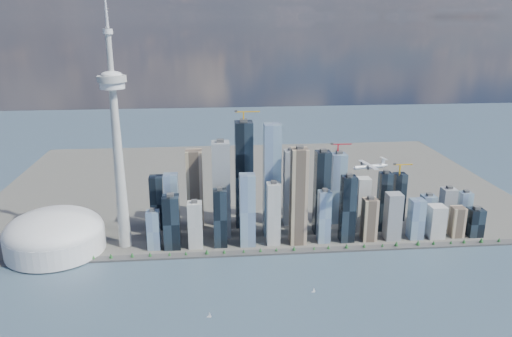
{
  "coord_description": "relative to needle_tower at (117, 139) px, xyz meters",
  "views": [
    {
      "loc": [
        -113.09,
        -680.52,
        469.04
      ],
      "look_at": [
        -25.12,
        260.0,
        181.43
      ],
      "focal_mm": 35.0,
      "sensor_mm": 36.0,
      "label": 1
    }
  ],
  "objects": [
    {
      "name": "shoreline_trees",
      "position": [
        300.0,
        -60.0,
        -227.06
      ],
      "size": [
        960.53,
        7.2,
        8.8
      ],
      "color": "#3F2D1E",
      "rests_on": "seawall"
    },
    {
      "name": "dome_stadium",
      "position": [
        -140.0,
        -10.0,
        -196.4
      ],
      "size": [
        200.0,
        200.0,
        86.0
      ],
      "color": "silver",
      "rests_on": "land"
    },
    {
      "name": "sailboat_east",
      "position": [
        362.08,
        -219.5,
        -232.76
      ],
      "size": [
        6.91,
        2.17,
        9.59
      ],
      "rotation": [
        0.0,
        0.0,
        -0.06
      ],
      "color": "silver",
      "rests_on": "ground"
    },
    {
      "name": "needle_tower",
      "position": [
        0.0,
        0.0,
        0.0
      ],
      "size": [
        56.0,
        56.0,
        550.5
      ],
      "color": "#B0B0AB",
      "rests_on": "land"
    },
    {
      "name": "land",
      "position": [
        300.0,
        390.0,
        -234.34
      ],
      "size": [
        1400.0,
        900.0,
        3.0
      ],
      "primitive_type": "cube",
      "color": "#4C4C47",
      "rests_on": "ground"
    },
    {
      "name": "seawall",
      "position": [
        300.0,
        -60.0,
        -233.84
      ],
      "size": [
        1100.0,
        22.0,
        4.0
      ],
      "primitive_type": "cube",
      "color": "#383838",
      "rests_on": "ground"
    },
    {
      "name": "sailboat_west",
      "position": [
        177.13,
        -279.66,
        -232.39
      ],
      "size": [
        7.77,
        3.53,
        10.76
      ],
      "rotation": [
        0.0,
        0.0,
        -0.23
      ],
      "color": "silver",
      "rests_on": "ground"
    },
    {
      "name": "ground",
      "position": [
        300.0,
        -310.0,
        -235.84
      ],
      "size": [
        4000.0,
        4000.0,
        0.0
      ],
      "primitive_type": "plane",
      "color": "#2F4253",
      "rests_on": "ground"
    },
    {
      "name": "skyscraper_cluster",
      "position": [
        359.61,
        26.82,
        -151.26
      ],
      "size": [
        736.0,
        142.0,
        271.61
      ],
      "color": "black",
      "rests_on": "land"
    },
    {
      "name": "airplane",
      "position": [
        495.22,
        -83.67,
        -45.4
      ],
      "size": [
        76.52,
        67.99,
        18.7
      ],
      "rotation": [
        0.0,
        0.0,
        0.18
      ],
      "color": "silver",
      "rests_on": "ground"
    }
  ]
}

